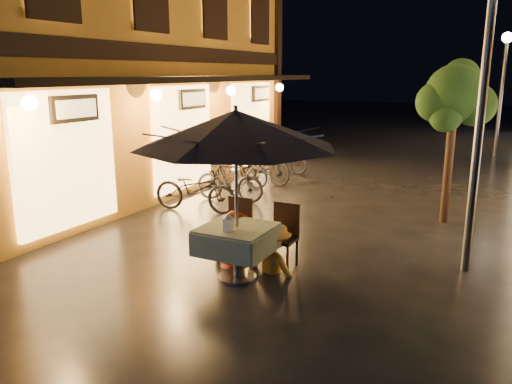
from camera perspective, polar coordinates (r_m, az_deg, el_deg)
The scene contains 17 objects.
ground at distance 7.18m, azimuth -3.67°, elevation -10.23°, with size 90.00×90.00×0.00m, color black.
west_building at distance 13.28m, azimuth -17.11°, elevation 16.48°, with size 5.90×11.40×7.40m.
street_tree at distance 10.22m, azimuth 21.83°, elevation 9.93°, with size 1.43×1.20×3.15m.
streetlamp_near at distance 7.66m, azimuth 24.74°, elevation 12.54°, with size 0.36×0.36×4.23m.
streetlamp_far at distance 19.65m, azimuth 26.44°, elevation 12.21°, with size 0.36×0.36×4.23m.
cafe_table at distance 7.09m, azimuth -2.20°, elevation -5.44°, with size 0.99×0.99×0.78m.
patio_umbrella at distance 6.74m, azimuth -2.32°, elevation 7.21°, with size 2.82×2.82×2.46m.
cafe_chair_left at distance 7.90m, azimuth -2.15°, elevation -3.81°, with size 0.42×0.42×0.97m.
cafe_chair_right at distance 7.56m, azimuth 3.18°, elevation -4.62°, with size 0.42×0.42×0.97m.
table_lantern at distance 6.79m, azimuth -3.20°, elevation -3.37°, with size 0.16×0.16×0.25m.
person_orange at distance 7.59m, azimuth -2.52°, elevation -2.30°, with size 0.80×0.62×1.64m, color #BA3A20.
person_yellow at distance 7.32m, azimuth 2.07°, elevation -3.70°, with size 0.93×0.54×1.44m, color orange.
bicycle_0 at distance 10.61m, azimuth -6.96°, elevation 0.31°, with size 0.65×1.85×0.97m, color black.
bicycle_1 at distance 11.40m, azimuth -3.08°, elevation 1.37°, with size 0.47×1.65×0.99m, color black.
bicycle_2 at distance 12.80m, azimuth -2.32°, elevation 2.51°, with size 0.60×1.71×0.90m, color black.
bicycle_3 at distance 13.22m, azimuth 0.85°, elevation 3.20°, with size 0.49×1.75×1.05m, color black.
bicycle_4 at distance 14.74m, azimuth 2.93°, elevation 3.96°, with size 0.60×1.72×0.90m, color black.
Camera 1 is at (3.37, -5.65, 2.88)m, focal length 35.00 mm.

